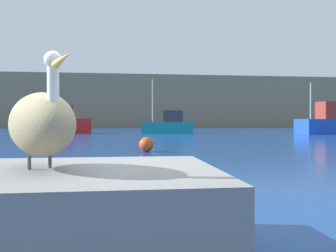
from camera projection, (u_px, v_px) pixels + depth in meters
ground_plane at (106, 247)px, 3.46m from camera, size 260.00×260.00×0.00m
hillside_backdrop at (122, 102)px, 70.45m from camera, size 140.00×11.27×9.95m
pier_dock at (42, 216)px, 3.09m from camera, size 3.08×2.04×0.81m
pelican at (41, 123)px, 3.07m from camera, size 0.94×1.40×0.96m
fishing_boat_blue at (325, 123)px, 33.95m from camera, size 6.02×3.41×4.82m
fishing_boat_red at (61, 123)px, 34.95m from camera, size 5.94×2.40×4.09m
fishing_boat_teal at (169, 125)px, 35.05m from camera, size 5.21×2.28×5.38m
mooring_buoy at (146, 144)px, 14.20m from camera, size 0.59×0.59×0.59m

